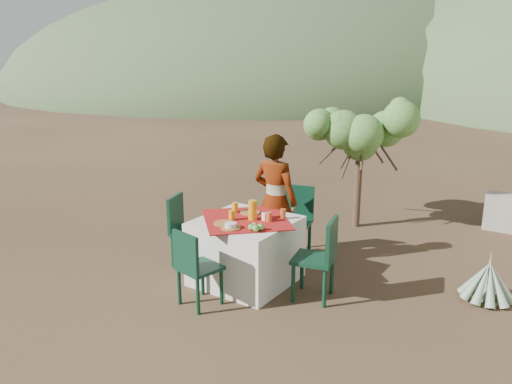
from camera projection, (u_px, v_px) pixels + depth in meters
ground at (235, 266)px, 6.26m from camera, size 160.00×160.00×0.00m
table at (246, 250)px, 5.77m from camera, size 1.30×1.30×0.76m
chair_far at (295, 217)px, 6.53m from camera, size 0.51×0.51×0.92m
chair_near at (194, 265)px, 5.14m from camera, size 0.46×0.46×0.84m
chair_left at (184, 226)px, 6.25m from camera, size 0.51×0.51×0.88m
chair_right at (321, 255)px, 5.29m from camera, size 0.51×0.51×0.91m
person at (275, 201)px, 6.15m from camera, size 0.62×0.42×1.66m
shrub_tree at (365, 138)px, 7.42m from camera, size 1.48×1.45×1.74m
agave at (488, 282)px, 5.35m from camera, size 0.59×0.57×0.62m
hill_near_left at (274, 90)px, 39.99m from camera, size 40.00×40.00×16.00m
hill_far_center at (508, 84)px, 50.13m from camera, size 60.00×60.00×24.00m
plate_far at (250, 212)px, 5.88m from camera, size 0.23×0.23×0.01m
plate_near at (224, 223)px, 5.50m from camera, size 0.22×0.22×0.01m
glass_far at (235, 207)px, 5.91m from camera, size 0.07×0.07×0.12m
glass_near at (232, 215)px, 5.62m from camera, size 0.07×0.07×0.11m
juice_pitcher at (253, 210)px, 5.62m from camera, size 0.10×0.10×0.22m
bowl_plate at (231, 228)px, 5.35m from camera, size 0.22×0.22×0.01m
white_bowl at (231, 225)px, 5.35m from camera, size 0.13×0.13×0.05m
jar_left at (269, 217)px, 5.57m from camera, size 0.07×0.07×0.11m
jar_right at (283, 213)px, 5.69m from camera, size 0.07×0.07×0.11m
napkin_holder at (264, 217)px, 5.61m from camera, size 0.08×0.06×0.09m
fruit_cluster at (256, 227)px, 5.28m from camera, size 0.15×0.14×0.07m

